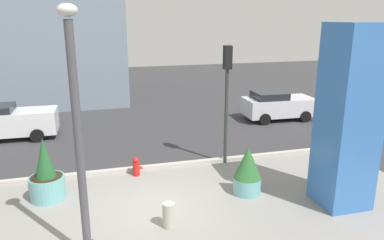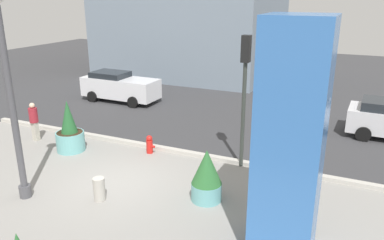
{
  "view_description": "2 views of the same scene",
  "coord_description": "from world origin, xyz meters",
  "px_view_note": "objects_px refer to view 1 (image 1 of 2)",
  "views": [
    {
      "loc": [
        -1.66,
        -10.4,
        5.84
      ],
      "look_at": [
        1.56,
        1.34,
        2.42
      ],
      "focal_mm": 34.71,
      "sensor_mm": 36.0,
      "label": 1
    },
    {
      "loc": [
        7.06,
        -9.44,
        6.06
      ],
      "look_at": [
        2.21,
        1.31,
        2.14
      ],
      "focal_mm": 35.61,
      "sensor_mm": 36.0,
      "label": 2
    }
  ],
  "objects_px": {
    "lamp_post": "(79,145)",
    "traffic_light_corner": "(227,86)",
    "fire_hydrant": "(136,166)",
    "car_far_lane": "(6,122)",
    "potted_plant_curbside": "(247,171)",
    "car_intersection": "(277,105)",
    "art_pillar_blue": "(348,118)",
    "concrete_bollard": "(169,215)",
    "potted_plant_by_pillar": "(46,177)"
  },
  "relations": [
    {
      "from": "art_pillar_blue",
      "to": "car_intersection",
      "type": "relative_size",
      "value": 1.4
    },
    {
      "from": "art_pillar_blue",
      "to": "fire_hydrant",
      "type": "bearing_deg",
      "value": 147.44
    },
    {
      "from": "lamp_post",
      "to": "car_far_lane",
      "type": "bearing_deg",
      "value": 109.5
    },
    {
      "from": "potted_plant_by_pillar",
      "to": "car_intersection",
      "type": "bearing_deg",
      "value": 30.04
    },
    {
      "from": "potted_plant_by_pillar",
      "to": "fire_hydrant",
      "type": "distance_m",
      "value": 3.26
    },
    {
      "from": "potted_plant_curbside",
      "to": "concrete_bollard",
      "type": "height_order",
      "value": "potted_plant_curbside"
    },
    {
      "from": "traffic_light_corner",
      "to": "potted_plant_curbside",
      "type": "bearing_deg",
      "value": -94.98
    },
    {
      "from": "art_pillar_blue",
      "to": "traffic_light_corner",
      "type": "xyz_separation_m",
      "value": [
        -2.36,
        4.21,
        0.37
      ]
    },
    {
      "from": "traffic_light_corner",
      "to": "concrete_bollard",
      "type": "bearing_deg",
      "value": -127.88
    },
    {
      "from": "potted_plant_curbside",
      "to": "concrete_bollard",
      "type": "xyz_separation_m",
      "value": [
        -2.99,
        -1.36,
        -0.45
      ]
    },
    {
      "from": "art_pillar_blue",
      "to": "concrete_bollard",
      "type": "height_order",
      "value": "art_pillar_blue"
    },
    {
      "from": "traffic_light_corner",
      "to": "car_intersection",
      "type": "xyz_separation_m",
      "value": [
        5.24,
        5.49,
        -2.37
      ]
    },
    {
      "from": "art_pillar_blue",
      "to": "fire_hydrant",
      "type": "height_order",
      "value": "art_pillar_blue"
    },
    {
      "from": "concrete_bollard",
      "to": "car_far_lane",
      "type": "distance_m",
      "value": 11.58
    },
    {
      "from": "lamp_post",
      "to": "potted_plant_by_pillar",
      "type": "height_order",
      "value": "lamp_post"
    },
    {
      "from": "potted_plant_by_pillar",
      "to": "traffic_light_corner",
      "type": "bearing_deg",
      "value": 12.01
    },
    {
      "from": "fire_hydrant",
      "to": "car_intersection",
      "type": "relative_size",
      "value": 0.18
    },
    {
      "from": "traffic_light_corner",
      "to": "car_far_lane",
      "type": "distance_m",
      "value": 11.12
    },
    {
      "from": "lamp_post",
      "to": "car_far_lane",
      "type": "distance_m",
      "value": 11.52
    },
    {
      "from": "potted_plant_curbside",
      "to": "fire_hydrant",
      "type": "height_order",
      "value": "potted_plant_curbside"
    },
    {
      "from": "car_intersection",
      "to": "art_pillar_blue",
      "type": "bearing_deg",
      "value": -106.56
    },
    {
      "from": "traffic_light_corner",
      "to": "fire_hydrant",
      "type": "bearing_deg",
      "value": -174.66
    },
    {
      "from": "traffic_light_corner",
      "to": "car_intersection",
      "type": "distance_m",
      "value": 7.95
    },
    {
      "from": "lamp_post",
      "to": "fire_hydrant",
      "type": "height_order",
      "value": "lamp_post"
    },
    {
      "from": "car_intersection",
      "to": "car_far_lane",
      "type": "relative_size",
      "value": 0.88
    },
    {
      "from": "car_intersection",
      "to": "potted_plant_curbside",
      "type": "bearing_deg",
      "value": -123.49
    },
    {
      "from": "lamp_post",
      "to": "car_intersection",
      "type": "bearing_deg",
      "value": 44.29
    },
    {
      "from": "car_far_lane",
      "to": "concrete_bollard",
      "type": "bearing_deg",
      "value": -58.64
    },
    {
      "from": "fire_hydrant",
      "to": "potted_plant_by_pillar",
      "type": "bearing_deg",
      "value": -160.33
    },
    {
      "from": "fire_hydrant",
      "to": "traffic_light_corner",
      "type": "height_order",
      "value": "traffic_light_corner"
    },
    {
      "from": "fire_hydrant",
      "to": "traffic_light_corner",
      "type": "distance_m",
      "value": 4.67
    },
    {
      "from": "potted_plant_by_pillar",
      "to": "car_far_lane",
      "type": "relative_size",
      "value": 0.46
    },
    {
      "from": "lamp_post",
      "to": "potted_plant_curbside",
      "type": "relative_size",
      "value": 3.66
    },
    {
      "from": "potted_plant_curbside",
      "to": "art_pillar_blue",
      "type": "bearing_deg",
      "value": -28.45
    },
    {
      "from": "potted_plant_curbside",
      "to": "fire_hydrant",
      "type": "xyz_separation_m",
      "value": [
        -3.45,
        2.45,
        -0.46
      ]
    },
    {
      "from": "concrete_bollard",
      "to": "traffic_light_corner",
      "type": "xyz_separation_m",
      "value": [
        3.24,
        4.16,
        2.84
      ]
    },
    {
      "from": "art_pillar_blue",
      "to": "potted_plant_curbside",
      "type": "xyz_separation_m",
      "value": [
        -2.6,
        1.41,
        -2.01
      ]
    },
    {
      "from": "lamp_post",
      "to": "concrete_bollard",
      "type": "relative_size",
      "value": 8.13
    },
    {
      "from": "potted_plant_by_pillar",
      "to": "car_far_lane",
      "type": "distance_m",
      "value": 7.58
    },
    {
      "from": "car_far_lane",
      "to": "car_intersection",
      "type": "bearing_deg",
      "value": -0.88
    },
    {
      "from": "potted_plant_curbside",
      "to": "traffic_light_corner",
      "type": "relative_size",
      "value": 0.35
    },
    {
      "from": "fire_hydrant",
      "to": "car_far_lane",
      "type": "distance_m",
      "value": 8.24
    },
    {
      "from": "potted_plant_by_pillar",
      "to": "concrete_bollard",
      "type": "relative_size",
      "value": 2.81
    },
    {
      "from": "art_pillar_blue",
      "to": "potted_plant_by_pillar",
      "type": "height_order",
      "value": "art_pillar_blue"
    },
    {
      "from": "potted_plant_curbside",
      "to": "potted_plant_by_pillar",
      "type": "bearing_deg",
      "value": 168.12
    },
    {
      "from": "lamp_post",
      "to": "traffic_light_corner",
      "type": "xyz_separation_m",
      "value": [
        5.47,
        4.96,
        0.24
      ]
    },
    {
      "from": "car_far_lane",
      "to": "lamp_post",
      "type": "bearing_deg",
      "value": -70.5
    },
    {
      "from": "traffic_light_corner",
      "to": "lamp_post",
      "type": "bearing_deg",
      "value": -137.81
    },
    {
      "from": "car_intersection",
      "to": "concrete_bollard",
      "type": "bearing_deg",
      "value": -131.29
    },
    {
      "from": "concrete_bollard",
      "to": "car_far_lane",
      "type": "height_order",
      "value": "car_far_lane"
    }
  ]
}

